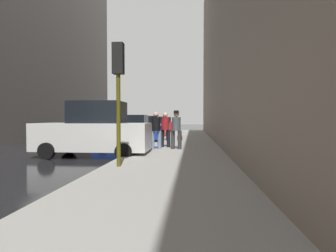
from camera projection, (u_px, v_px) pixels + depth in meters
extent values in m
plane|color=black|center=(56.00, 150.00, 12.81)|extent=(120.00, 120.00, 0.00)
cube|color=gray|center=(178.00, 150.00, 12.26)|extent=(4.00, 40.00, 0.15)
cube|color=silver|center=(93.00, 136.00, 10.76)|extent=(4.62, 1.88, 1.10)
cube|color=black|center=(98.00, 113.00, 10.72)|extent=(2.08, 1.58, 0.90)
cylinder|color=black|center=(69.00, 146.00, 11.82)|extent=(0.64, 0.23, 0.64)
cylinder|color=black|center=(47.00, 151.00, 9.98)|extent=(0.64, 0.23, 0.64)
cylinder|color=black|center=(134.00, 147.00, 11.57)|extent=(0.64, 0.23, 0.64)
cylinder|color=black|center=(123.00, 152.00, 9.74)|extent=(0.64, 0.23, 0.64)
cube|color=navy|center=(129.00, 132.00, 16.73)|extent=(4.20, 1.85, 0.84)
cube|color=black|center=(132.00, 120.00, 16.69)|extent=(1.89, 1.57, 0.70)
cylinder|color=black|center=(112.00, 137.00, 17.78)|extent=(0.64, 0.22, 0.64)
cylinder|color=black|center=(103.00, 139.00, 15.95)|extent=(0.64, 0.22, 0.64)
cylinder|color=black|center=(152.00, 137.00, 17.53)|extent=(0.64, 0.22, 0.64)
cylinder|color=black|center=(147.00, 139.00, 15.70)|extent=(0.64, 0.22, 0.64)
cube|color=slate|center=(145.00, 129.00, 22.55)|extent=(4.20, 1.84, 0.84)
cube|color=black|center=(147.00, 120.00, 22.51)|extent=(1.89, 1.57, 0.70)
cylinder|color=black|center=(132.00, 132.00, 23.60)|extent=(0.64, 0.22, 0.64)
cylinder|color=black|center=(127.00, 134.00, 21.77)|extent=(0.64, 0.22, 0.64)
cylinder|color=black|center=(162.00, 133.00, 23.35)|extent=(0.64, 0.22, 0.64)
cylinder|color=black|center=(159.00, 134.00, 21.52)|extent=(0.64, 0.22, 0.64)
cube|color=#B2191E|center=(156.00, 126.00, 29.16)|extent=(4.22, 1.88, 0.84)
cube|color=black|center=(157.00, 120.00, 29.12)|extent=(1.90, 1.58, 0.70)
cylinder|color=black|center=(145.00, 129.00, 30.22)|extent=(0.64, 0.23, 0.64)
cylinder|color=black|center=(142.00, 130.00, 28.39)|extent=(0.64, 0.23, 0.64)
cylinder|color=black|center=(169.00, 129.00, 29.95)|extent=(0.64, 0.23, 0.64)
cylinder|color=black|center=(167.00, 130.00, 28.12)|extent=(0.64, 0.23, 0.64)
cube|color=#193828|center=(163.00, 125.00, 36.02)|extent=(4.23, 1.92, 0.84)
cube|color=black|center=(164.00, 120.00, 35.98)|extent=(1.92, 1.60, 0.70)
cylinder|color=black|center=(154.00, 127.00, 37.05)|extent=(0.64, 0.23, 0.64)
cylinder|color=black|center=(152.00, 128.00, 35.21)|extent=(0.64, 0.23, 0.64)
cylinder|color=black|center=(173.00, 127.00, 36.85)|extent=(0.64, 0.23, 0.64)
cylinder|color=black|center=(172.00, 128.00, 35.01)|extent=(0.64, 0.23, 0.64)
cylinder|color=red|center=(164.00, 133.00, 20.23)|extent=(0.22, 0.22, 0.55)
sphere|color=red|center=(164.00, 129.00, 20.22)|extent=(0.20, 0.20, 0.20)
cylinder|color=red|center=(162.00, 133.00, 20.25)|extent=(0.10, 0.09, 0.09)
cylinder|color=red|center=(166.00, 133.00, 20.22)|extent=(0.10, 0.09, 0.09)
cylinder|color=#514C0F|center=(118.00, 105.00, 7.64)|extent=(0.12, 0.12, 3.60)
cube|color=black|center=(118.00, 59.00, 7.61)|extent=(0.32, 0.24, 0.90)
sphere|color=red|center=(119.00, 50.00, 7.73)|extent=(0.14, 0.14, 0.14)
sphere|color=yellow|center=(119.00, 60.00, 7.74)|extent=(0.14, 0.14, 0.14)
sphere|color=green|center=(119.00, 69.00, 7.74)|extent=(0.14, 0.14, 0.14)
cylinder|color=#333338|center=(173.00, 140.00, 12.11)|extent=(0.21, 0.21, 0.85)
cylinder|color=#333338|center=(180.00, 140.00, 12.03)|extent=(0.21, 0.21, 0.85)
cylinder|color=#4C5156|center=(176.00, 124.00, 12.05)|extent=(0.46, 0.46, 0.62)
sphere|color=tan|center=(176.00, 115.00, 12.04)|extent=(0.24, 0.24, 0.24)
cylinder|color=black|center=(176.00, 113.00, 12.04)|extent=(0.34, 0.34, 0.02)
cylinder|color=black|center=(176.00, 112.00, 12.04)|extent=(0.23, 0.23, 0.11)
cylinder|color=black|center=(168.00, 134.00, 17.11)|extent=(0.20, 0.20, 0.85)
cylinder|color=black|center=(163.00, 134.00, 17.17)|extent=(0.20, 0.20, 0.85)
cylinder|color=black|center=(165.00, 122.00, 17.12)|extent=(0.44, 0.44, 0.62)
sphere|color=beige|center=(165.00, 116.00, 17.11)|extent=(0.24, 0.24, 0.24)
cylinder|color=black|center=(165.00, 115.00, 17.10)|extent=(0.34, 0.34, 0.02)
cylinder|color=black|center=(165.00, 114.00, 17.10)|extent=(0.23, 0.23, 0.11)
cylinder|color=#728CB2|center=(153.00, 140.00, 11.99)|extent=(0.22, 0.22, 0.85)
cylinder|color=#728CB2|center=(159.00, 140.00, 12.04)|extent=(0.22, 0.22, 0.85)
cylinder|color=black|center=(156.00, 124.00, 11.99)|extent=(0.49, 0.49, 0.62)
sphere|color=tan|center=(156.00, 115.00, 11.98)|extent=(0.24, 0.24, 0.24)
cylinder|color=black|center=(162.00, 138.00, 12.94)|extent=(0.18, 0.18, 0.85)
cylinder|color=black|center=(169.00, 138.00, 12.91)|extent=(0.18, 0.18, 0.85)
cylinder|color=#A51E23|center=(165.00, 124.00, 12.91)|extent=(0.40, 0.40, 0.62)
sphere|color=beige|center=(165.00, 115.00, 12.89)|extent=(0.24, 0.24, 0.24)
cube|color=#472D19|center=(180.00, 138.00, 17.09)|extent=(0.32, 0.44, 0.28)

